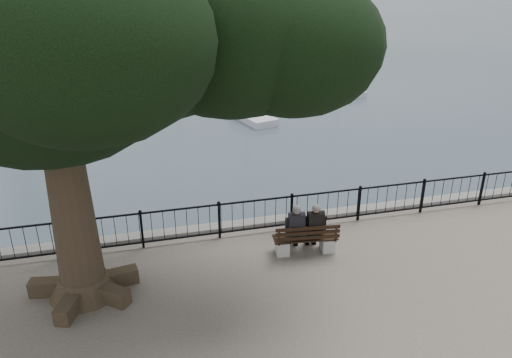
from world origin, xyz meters
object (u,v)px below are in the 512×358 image
object	(u,v)px
bench	(305,242)
lion_monument	(168,16)
person_left	(295,230)
tree	(90,28)
person_right	(314,228)

from	to	relation	value
bench	lion_monument	xyz separation A→B (m)	(1.04, 48.69, 1.08)
person_left	lion_monument	bearing A→B (deg)	88.49
person_left	lion_monument	size ratio (longest dim) A/B	0.14
bench	lion_monument	size ratio (longest dim) A/B	0.18
lion_monument	tree	bearing A→B (deg)	-96.46
person_left	bench	bearing A→B (deg)	-26.72
person_right	bench	bearing A→B (deg)	-164.36
person_left	person_right	xyz separation A→B (m)	(0.48, -0.06, 0.00)
bench	person_left	xyz separation A→B (m)	(-0.24, 0.12, 0.33)
person_left	lion_monument	distance (m)	48.59
lion_monument	person_left	bearing A→B (deg)	-91.51
person_left	person_right	size ratio (longest dim) A/B	1.00
bench	tree	world-z (taller)	tree
tree	person_right	bearing A→B (deg)	3.86
person_right	tree	world-z (taller)	tree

